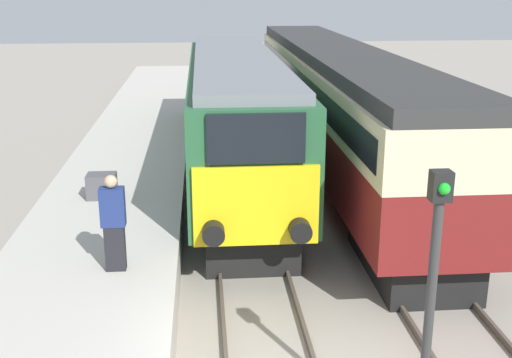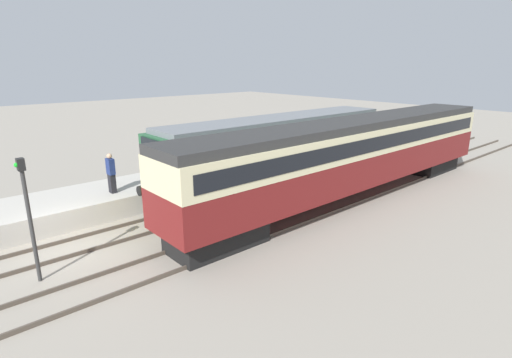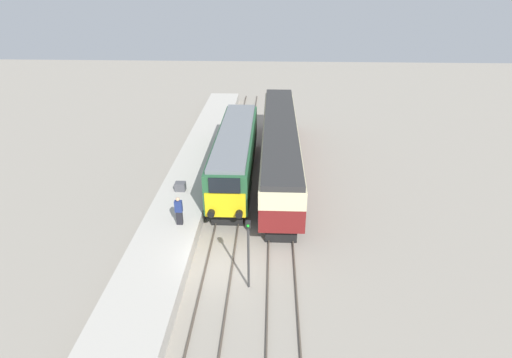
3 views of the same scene
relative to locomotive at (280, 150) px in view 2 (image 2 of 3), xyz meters
The scene contains 9 objects.
ground_plane 11.05m from the locomotive, 90.00° to the right, with size 120.00×120.00×0.00m, color gray.
platform_left 4.68m from the locomotive, 139.46° to the right, with size 3.50×50.00×0.93m.
rails_near_track 6.20m from the locomotive, 90.00° to the right, with size 1.51×60.00×0.14m.
rails_far_track 7.07m from the locomotive, 59.72° to the right, with size 1.50×60.00×0.14m.
locomotive is the anchor object (origin of this frame).
passenger_carriage 3.84m from the locomotive, 27.46° to the left, with size 2.75×21.04×4.00m.
person_on_platform 8.42m from the locomotive, 108.42° to the right, with size 0.44×0.26×1.81m.
signal_post 12.32m from the locomotive, 82.07° to the right, with size 0.24×0.28×3.96m.
luggage_crate 5.25m from the locomotive, 132.90° to the right, with size 0.70×0.56×0.60m.
Camera 2 is at (14.60, -3.63, 6.60)m, focal length 28.00 mm.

